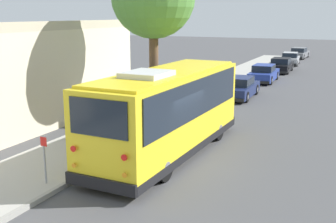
{
  "coord_description": "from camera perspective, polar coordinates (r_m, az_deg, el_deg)",
  "views": [
    {
      "loc": [
        -12.81,
        -5.78,
        5.13
      ],
      "look_at": [
        2.19,
        1.1,
        1.3
      ],
      "focal_mm": 45.0,
      "sensor_mm": 36.0,
      "label": 1
    }
  ],
  "objects": [
    {
      "name": "parked_sedan_blue",
      "position": [
        33.6,
        12.84,
        5.02
      ],
      "size": [
        4.55,
        1.86,
        1.33
      ],
      "rotation": [
        0.0,
        0.0,
        0.03
      ],
      "color": "navy",
      "rests_on": "ground"
    },
    {
      "name": "parked_sedan_black",
      "position": [
        39.62,
        15.04,
        6.04
      ],
      "size": [
        4.52,
        1.88,
        1.28
      ],
      "rotation": [
        0.0,
        0.0,
        0.03
      ],
      "color": "black",
      "rests_on": "ground"
    },
    {
      "name": "parked_sedan_navy",
      "position": [
        26.8,
        9.66,
        3.17
      ],
      "size": [
        4.53,
        1.82,
        1.31
      ],
      "rotation": [
        0.0,
        0.0,
        0.02
      ],
      "color": "#19234C",
      "rests_on": "ground"
    },
    {
      "name": "parked_sedan_silver",
      "position": [
        45.7,
        16.21,
        6.85
      ],
      "size": [
        4.28,
        1.95,
        1.28
      ],
      "rotation": [
        0.0,
        0.0,
        0.07
      ],
      "color": "#A8AAAF",
      "rests_on": "ground"
    },
    {
      "name": "sign_post_far",
      "position": [
        14.46,
        -11.68,
        -3.92
      ],
      "size": [
        0.06,
        0.22,
        1.59
      ],
      "color": "gray",
      "rests_on": "sidewalk_slab"
    },
    {
      "name": "curb_strip",
      "position": [
        15.83,
        -6.41,
        -5.64
      ],
      "size": [
        80.0,
        0.14,
        0.15
      ],
      "primitive_type": "cube",
      "color": "gray",
      "rests_on": "ground"
    },
    {
      "name": "sidewalk_slab",
      "position": [
        16.72,
        -11.34,
        -4.8
      ],
      "size": [
        80.0,
        3.19,
        0.15
      ],
      "primitive_type": "cube",
      "color": "#A3A099",
      "rests_on": "ground"
    },
    {
      "name": "ground_plane",
      "position": [
        14.96,
        0.35,
        -6.99
      ],
      "size": [
        160.0,
        160.0,
        0.0
      ],
      "primitive_type": "plane",
      "color": "#474749"
    },
    {
      "name": "shuttle_bus",
      "position": [
        15.42,
        -0.03,
        0.42
      ],
      "size": [
        8.89,
        2.68,
        3.3
      ],
      "rotation": [
        0.0,
        0.0,
        -0.03
      ],
      "color": "yellow",
      "rests_on": "ground"
    },
    {
      "name": "sign_post_near",
      "position": [
        13.14,
        -16.35,
        -6.27
      ],
      "size": [
        0.06,
        0.22,
        1.45
      ],
      "color": "gray",
      "rests_on": "sidewalk_slab"
    },
    {
      "name": "parked_sedan_gray",
      "position": [
        52.87,
        17.33,
        7.54
      ],
      "size": [
        4.69,
        1.93,
        1.26
      ],
      "rotation": [
        0.0,
        0.0,
        -0.05
      ],
      "color": "slate",
      "rests_on": "ground"
    }
  ]
}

